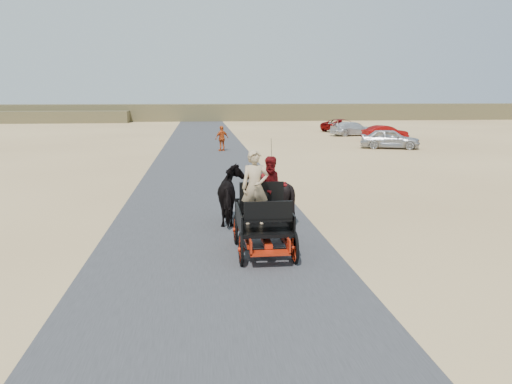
{
  "coord_description": "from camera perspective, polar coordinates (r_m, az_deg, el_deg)",
  "views": [
    {
      "loc": [
        -0.32,
        -13.5,
        3.82
      ],
      "look_at": [
        1.18,
        -0.22,
        1.2
      ],
      "focal_mm": 35.0,
      "sensor_mm": 36.0,
      "label": 1
    }
  ],
  "objects": [
    {
      "name": "horse_right",
      "position": [
        15.11,
        1.48,
        -0.25
      ],
      "size": [
        1.37,
        1.54,
        1.7
      ],
      "primitive_type": "imported",
      "rotation": [
        0.0,
        0.0,
        3.14
      ],
      "color": "black",
      "rests_on": "ground"
    },
    {
      "name": "ridge_far",
      "position": [
        75.54,
        -6.28,
        9.04
      ],
      "size": [
        140.0,
        6.0,
        2.4
      ],
      "primitive_type": "cube",
      "color": "brown",
      "rests_on": "ground"
    },
    {
      "name": "passenger_woman",
      "position": [
        12.62,
        1.86,
        0.53
      ],
      "size": [
        0.77,
        0.6,
        1.58
      ],
      "primitive_type": "imported",
      "color": "#660C0F",
      "rests_on": "carriage"
    },
    {
      "name": "road",
      "position": [
        14.03,
        -4.93,
        -4.72
      ],
      "size": [
        6.0,
        140.0,
        0.01
      ],
      "primitive_type": "cube",
      "color": "#38383A",
      "rests_on": "ground"
    },
    {
      "name": "pedestrian",
      "position": [
        34.35,
        -3.92,
        6.13
      ],
      "size": [
        1.09,
        0.85,
        1.73
      ],
      "primitive_type": "imported",
      "rotation": [
        0.0,
        0.0,
        3.64
      ],
      "color": "#B84415",
      "rests_on": "ground"
    },
    {
      "name": "horse_left",
      "position": [
        15.0,
        -2.69,
        -0.34
      ],
      "size": [
        0.91,
        2.01,
        1.7
      ],
      "primitive_type": "imported",
      "rotation": [
        0.0,
        0.0,
        3.14
      ],
      "color": "black",
      "rests_on": "ground"
    },
    {
      "name": "car_b",
      "position": [
        43.71,
        14.55,
        6.55
      ],
      "size": [
        3.98,
        1.89,
        1.26
      ],
      "primitive_type": "imported",
      "rotation": [
        0.0,
        0.0,
        1.72
      ],
      "color": "maroon",
      "rests_on": "ground"
    },
    {
      "name": "carriage",
      "position": [
        12.27,
        0.84,
        -5.28
      ],
      "size": [
        1.3,
        2.4,
        0.72
      ],
      "primitive_type": null,
      "color": "black",
      "rests_on": "ground"
    },
    {
      "name": "car_a",
      "position": [
        37.15,
        15.07,
        5.9
      ],
      "size": [
        4.45,
        2.95,
        1.41
      ],
      "primitive_type": "imported",
      "rotation": [
        0.0,
        0.0,
        1.23
      ],
      "color": "#B2B2B7",
      "rests_on": "ground"
    },
    {
      "name": "ground",
      "position": [
        14.03,
        -4.93,
        -4.74
      ],
      "size": [
        140.0,
        140.0,
        0.0
      ],
      "primitive_type": "plane",
      "color": "tan"
    },
    {
      "name": "driver_man",
      "position": [
        12.0,
        -0.12,
        0.53
      ],
      "size": [
        0.66,
        0.43,
        1.8
      ],
      "primitive_type": "imported",
      "color": "tan",
      "rests_on": "carriage"
    },
    {
      "name": "car_d",
      "position": [
        53.45,
        9.83,
        7.53
      ],
      "size": [
        5.13,
        3.99,
        1.29
      ],
      "primitive_type": "imported",
      "rotation": [
        0.0,
        0.0,
        2.03
      ],
      "color": "maroon",
      "rests_on": "ground"
    },
    {
      "name": "car_c",
      "position": [
        48.14,
        11.01,
        7.1
      ],
      "size": [
        4.74,
        2.79,
        1.29
      ],
      "primitive_type": "imported",
      "rotation": [
        0.0,
        0.0,
        1.81
      ],
      "color": "silver",
      "rests_on": "ground"
    }
  ]
}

